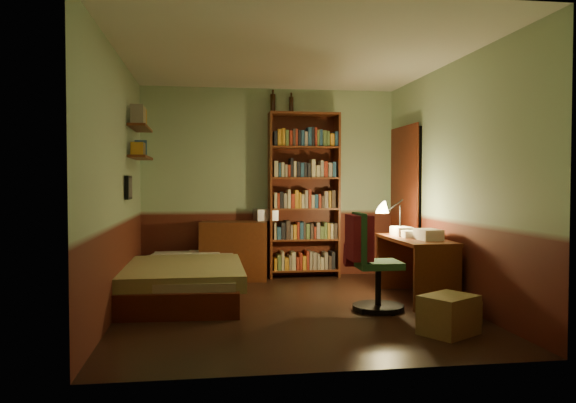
{
  "coord_description": "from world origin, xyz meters",
  "views": [
    {
      "loc": [
        -0.87,
        -5.74,
        1.31
      ],
      "look_at": [
        0.0,
        0.25,
        1.1
      ],
      "focal_mm": 35.0,
      "sensor_mm": 36.0,
      "label": 1
    }
  ],
  "objects": [
    {
      "name": "doorway",
      "position": [
        1.72,
        1.3,
        1.0
      ],
      "size": [
        0.06,
        0.9,
        2.0
      ],
      "primitive_type": "cube",
      "color": "black",
      "rests_on": "ground"
    },
    {
      "name": "dresser",
      "position": [
        -0.51,
        1.77,
        0.39
      ],
      "size": [
        0.93,
        0.55,
        0.78
      ],
      "primitive_type": "cube",
      "rotation": [
        0.0,
        0.0,
        -0.13
      ],
      "color": "#582813",
      "rests_on": "ground"
    },
    {
      "name": "wall_left",
      "position": [
        -1.76,
        0.0,
        1.3
      ],
      "size": [
        0.02,
        4.0,
        2.6
      ],
      "primitive_type": "cube",
      "color": "#97B590",
      "rests_on": "ground"
    },
    {
      "name": "cardboard_box_b",
      "position": [
        1.5,
        -0.79,
        0.1
      ],
      "size": [
        0.31,
        0.26,
        0.21
      ],
      "primitive_type": "cube",
      "rotation": [
        0.0,
        0.0,
        -0.07
      ],
      "color": "olive",
      "rests_on": "ground"
    },
    {
      "name": "wall_front",
      "position": [
        0.0,
        -2.01,
        1.3
      ],
      "size": [
        3.5,
        0.02,
        2.6
      ],
      "primitive_type": "cube",
      "color": "#97B590",
      "rests_on": "ground"
    },
    {
      "name": "ceiling",
      "position": [
        0.0,
        0.0,
        2.61
      ],
      "size": [
        3.5,
        4.0,
        0.02
      ],
      "primitive_type": "cube",
      "color": "silver",
      "rests_on": "wall_back"
    },
    {
      "name": "paper_stack",
      "position": [
        1.38,
        0.53,
        0.74
      ],
      "size": [
        0.21,
        0.27,
        0.1
      ],
      "primitive_type": "cube",
      "rotation": [
        0.0,
        0.0,
        0.08
      ],
      "color": "silver",
      "rests_on": "desk"
    },
    {
      "name": "wall_right",
      "position": [
        1.76,
        0.0,
        1.3
      ],
      "size": [
        0.02,
        4.0,
        2.6
      ],
      "primitive_type": "cube",
      "color": "#97B590",
      "rests_on": "ground"
    },
    {
      "name": "bookshelf",
      "position": [
        0.45,
        1.85,
        1.13
      ],
      "size": [
        0.97,
        0.3,
        2.26
      ],
      "primitive_type": "cube",
      "rotation": [
        0.0,
        0.0,
        0.0
      ],
      "color": "#582813",
      "rests_on": "ground"
    },
    {
      "name": "mini_stereo",
      "position": [
        -0.07,
        1.89,
        0.86
      ],
      "size": [
        0.33,
        0.28,
        0.16
      ],
      "primitive_type": "cube",
      "rotation": [
        0.0,
        0.0,
        0.19
      ],
      "color": "#B2B2B7",
      "rests_on": "dresser"
    },
    {
      "name": "wall_shelf_upper",
      "position": [
        -1.64,
        1.1,
        1.95
      ],
      "size": [
        0.2,
        0.9,
        0.03
      ],
      "primitive_type": "cube",
      "color": "#582813",
      "rests_on": "wall_left"
    },
    {
      "name": "wall_back",
      "position": [
        0.0,
        2.01,
        1.3
      ],
      "size": [
        3.5,
        0.02,
        2.6
      ],
      "primitive_type": "cube",
      "color": "#97B590",
      "rests_on": "ground"
    },
    {
      "name": "framed_picture",
      "position": [
        -1.72,
        0.6,
        1.25
      ],
      "size": [
        0.04,
        0.32,
        0.26
      ],
      "primitive_type": "cube",
      "color": "black",
      "rests_on": "wall_left"
    },
    {
      "name": "floor",
      "position": [
        0.0,
        0.0,
        -0.01
      ],
      "size": [
        3.5,
        4.0,
        0.02
      ],
      "primitive_type": "cube",
      "color": "black",
      "rests_on": "ground"
    },
    {
      "name": "bottle_right",
      "position": [
        0.3,
        1.96,
        2.37
      ],
      "size": [
        0.07,
        0.07,
        0.23
      ],
      "primitive_type": "cylinder",
      "rotation": [
        0.0,
        0.0,
        -0.13
      ],
      "color": "black",
      "rests_on": "bookshelf"
    },
    {
      "name": "office_chair",
      "position": [
        0.86,
        -0.25,
        0.54
      ],
      "size": [
        0.56,
        0.49,
        1.09
      ],
      "primitive_type": "cube",
      "rotation": [
        0.0,
        0.0,
        -0.02
      ],
      "color": "#295933",
      "rests_on": "ground"
    },
    {
      "name": "bed",
      "position": [
        -1.13,
        0.74,
        0.34
      ],
      "size": [
        1.34,
        2.35,
        0.68
      ],
      "primitive_type": "cube",
      "rotation": [
        0.0,
        0.0,
        -0.05
      ],
      "color": "olive",
      "rests_on": "ground"
    },
    {
      "name": "wall_shelf_lower",
      "position": [
        -1.64,
        1.1,
        1.6
      ],
      "size": [
        0.2,
        0.9,
        0.03
      ],
      "primitive_type": "cube",
      "color": "#582813",
      "rests_on": "wall_left"
    },
    {
      "name": "cardboard_box_a",
      "position": [
        1.19,
        -1.21,
        0.17
      ],
      "size": [
        0.57,
        0.54,
        0.34
      ],
      "primitive_type": "cube",
      "rotation": [
        0.0,
        0.0,
        0.55
      ],
      "color": "olive",
      "rests_on": "ground"
    },
    {
      "name": "red_jacket",
      "position": [
        0.62,
        -0.19,
        1.32
      ],
      "size": [
        0.28,
        0.42,
        0.46
      ],
      "primitive_type": "cube",
      "rotation": [
        0.0,
        0.0,
        0.19
      ],
      "color": "maroon",
      "rests_on": "office_chair"
    },
    {
      "name": "desk",
      "position": [
        1.44,
        0.24,
        0.34
      ],
      "size": [
        0.53,
        1.28,
        0.68
      ],
      "primitive_type": "cube",
      "rotation": [
        0.0,
        0.0,
        0.0
      ],
      "color": "#582813",
      "rests_on": "ground"
    },
    {
      "name": "door_trim",
      "position": [
        1.69,
        1.3,
        1.0
      ],
      "size": [
        0.02,
        0.98,
        2.08
      ],
      "primitive_type": "cube",
      "color": "#48180C",
      "rests_on": "ground"
    },
    {
      "name": "desk_lamp",
      "position": [
        1.39,
        0.61,
        1.02
      ],
      "size": [
        0.24,
        0.24,
        0.68
      ],
      "primitive_type": "cone",
      "rotation": [
        0.0,
        0.0,
        0.21
      ],
      "color": "black",
      "rests_on": "desk"
    },
    {
      "name": "bottle_left",
      "position": [
        0.04,
        1.96,
        2.39
      ],
      "size": [
        0.08,
        0.08,
        0.26
      ],
      "primitive_type": "cylinder",
      "rotation": [
        0.0,
        0.0,
        -0.15
      ],
      "color": "black",
      "rests_on": "bookshelf"
    }
  ]
}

